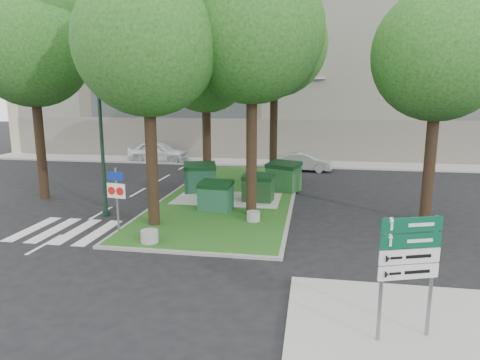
% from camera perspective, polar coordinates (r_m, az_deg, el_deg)
% --- Properties ---
extents(ground, '(120.00, 120.00, 0.00)m').
position_cam_1_polar(ground, '(14.28, -9.23, -9.51)').
color(ground, black).
rests_on(ground, ground).
extents(median_island, '(6.00, 16.00, 0.12)m').
position_cam_1_polar(median_island, '(21.55, -1.12, -2.02)').
color(median_island, '#1E4B15').
rests_on(median_island, ground).
extents(median_kerb, '(6.30, 16.30, 0.10)m').
position_cam_1_polar(median_kerb, '(21.55, -1.12, -2.04)').
color(median_kerb, gray).
rests_on(median_kerb, ground).
extents(sidewalk_corner, '(5.00, 4.00, 0.12)m').
position_cam_1_polar(sidewalk_corner, '(10.58, 20.68, -17.59)').
color(sidewalk_corner, '#999993').
rests_on(sidewalk_corner, ground).
extents(building_sidewalk, '(42.00, 3.00, 0.12)m').
position_cam_1_polar(building_sidewalk, '(31.80, 1.54, 2.35)').
color(building_sidewalk, '#999993').
rests_on(building_sidewalk, ground).
extents(zebra_crossing, '(5.00, 3.00, 0.01)m').
position_cam_1_polar(zebra_crossing, '(17.06, -19.66, -6.51)').
color(zebra_crossing, silver).
rests_on(zebra_crossing, ground).
extents(apartment_building, '(41.00, 12.00, 16.00)m').
position_cam_1_polar(apartment_building, '(38.96, 3.23, 15.71)').
color(apartment_building, tan).
rests_on(apartment_building, ground).
extents(tree_median_near_left, '(5.20, 5.20, 10.53)m').
position_cam_1_polar(tree_median_near_left, '(16.40, -11.99, 19.08)').
color(tree_median_near_left, black).
rests_on(tree_median_near_left, ground).
extents(tree_median_near_right, '(5.60, 5.60, 11.46)m').
position_cam_1_polar(tree_median_near_right, '(17.56, 1.98, 20.99)').
color(tree_median_near_right, black).
rests_on(tree_median_near_right, ground).
extents(tree_median_mid, '(4.80, 4.80, 9.99)m').
position_cam_1_polar(tree_median_mid, '(22.38, -4.36, 16.29)').
color(tree_median_mid, black).
rests_on(tree_median_mid, ground).
extents(tree_median_far, '(5.80, 5.80, 11.93)m').
position_cam_1_polar(tree_median_far, '(24.96, 4.92, 18.87)').
color(tree_median_far, black).
rests_on(tree_median_far, ground).
extents(tree_street_left, '(5.40, 5.40, 11.00)m').
position_cam_1_polar(tree_street_left, '(22.80, -25.90, 16.83)').
color(tree_street_left, black).
rests_on(tree_street_left, ground).
extents(tree_street_right, '(5.00, 5.00, 10.06)m').
position_cam_1_polar(tree_street_right, '(18.35, 25.39, 16.36)').
color(tree_street_right, black).
rests_on(tree_street_right, ground).
extents(dumpster_a, '(1.89, 1.56, 1.52)m').
position_cam_1_polar(dumpster_a, '(21.98, -5.39, 0.30)').
color(dumpster_a, '#0E3520').
rests_on(dumpster_a, median_island).
extents(dumpster_b, '(1.51, 1.14, 1.30)m').
position_cam_1_polar(dumpster_b, '(18.45, -3.26, -2.14)').
color(dumpster_b, '#13442A').
rests_on(dumpster_b, median_island).
extents(dumpster_c, '(1.51, 1.13, 1.32)m').
position_cam_1_polar(dumpster_c, '(20.03, 2.44, -1.03)').
color(dumpster_c, black).
rests_on(dumpster_c, median_island).
extents(dumpster_d, '(1.97, 1.72, 1.52)m').
position_cam_1_polar(dumpster_d, '(22.35, 5.81, 0.49)').
color(dumpster_d, '#16491B').
rests_on(dumpster_d, median_island).
extents(bollard_left, '(0.59, 0.59, 0.42)m').
position_cam_1_polar(bollard_left, '(14.91, -11.97, -7.35)').
color(bollard_left, gray).
rests_on(bollard_left, median_island).
extents(bollard_right, '(0.54, 0.54, 0.38)m').
position_cam_1_polar(bollard_right, '(16.99, 1.79, -4.84)').
color(bollard_right, gray).
rests_on(bollard_right, median_island).
extents(bollard_mid, '(0.53, 0.53, 0.38)m').
position_cam_1_polar(bollard_mid, '(18.68, -3.35, -3.35)').
color(bollard_mid, '#999994').
rests_on(bollard_mid, median_island).
extents(litter_bin, '(0.38, 0.38, 0.67)m').
position_cam_1_polar(litter_bin, '(22.40, 4.88, -0.50)').
color(litter_bin, '#C4C717').
rests_on(litter_bin, median_island).
extents(street_lamp, '(0.47, 0.47, 5.85)m').
position_cam_1_polar(street_lamp, '(18.38, -18.05, 6.53)').
color(street_lamp, black).
rests_on(street_lamp, ground).
extents(traffic_sign_pole, '(0.74, 0.16, 2.46)m').
position_cam_1_polar(traffic_sign_pole, '(16.10, -16.12, -1.53)').
color(traffic_sign_pole, slate).
rests_on(traffic_sign_pole, ground).
extents(directional_sign, '(1.23, 0.46, 2.58)m').
position_cam_1_polar(directional_sign, '(9.28, 21.56, -9.76)').
color(directional_sign, slate).
rests_on(directional_sign, sidewalk_corner).
extents(car_white, '(4.64, 2.00, 1.56)m').
position_cam_1_polar(car_white, '(33.02, -10.82, 3.75)').
color(car_white, white).
rests_on(car_white, ground).
extents(car_silver, '(3.82, 1.66, 1.22)m').
position_cam_1_polar(car_silver, '(28.89, 8.53, 2.41)').
color(car_silver, '#9DA0A4').
rests_on(car_silver, ground).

